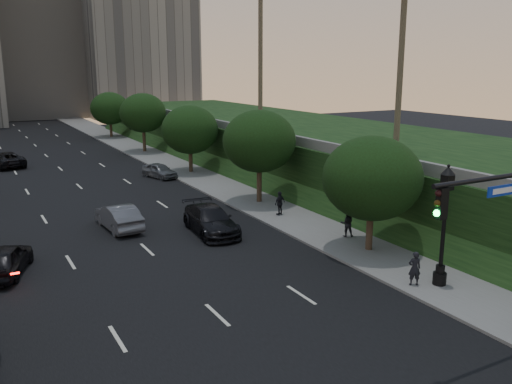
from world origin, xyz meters
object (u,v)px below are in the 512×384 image
street_lamp (443,231)px  pedestrian_c (280,203)px  sedan_far_left (5,160)px  sedan_far_right (159,171)px  pedestrian_a (414,268)px  sedan_near_left (4,260)px  sedan_mid_left (119,217)px  pedestrian_b (347,223)px  sedan_near_right (211,220)px

street_lamp → pedestrian_c: street_lamp is taller
sedan_far_left → pedestrian_c: (14.20, -28.37, 0.18)m
sedan_far_left → pedestrian_c: pedestrian_c is taller
street_lamp → sedan_far_right: street_lamp is taller
street_lamp → pedestrian_a: size_ratio=3.59×
sedan_near_left → pedestrian_c: (16.70, 2.37, 0.18)m
pedestrian_c → sedan_mid_left: bearing=-31.7°
sedan_far_left → sedan_near_left: bearing=72.5°
pedestrian_a → sedan_far_right: bearing=-62.6°
pedestrian_b → sedan_far_right: bearing=-52.6°
sedan_near_left → pedestrian_a: 19.04m
sedan_mid_left → pedestrian_a: 17.84m
sedan_near_left → sedan_far_left: size_ratio=0.82×
sedan_near_left → street_lamp: bearing=166.9°
street_lamp → pedestrian_b: bearing=84.5°
sedan_mid_left → pedestrian_a: bearing=117.1°
pedestrian_c → sedan_near_left: bearing=-10.0°
sedan_near_left → sedan_mid_left: sedan_mid_left is taller
street_lamp → sedan_far_left: size_ratio=1.03×
sedan_near_left → sedan_far_right: (14.00, 18.42, -0.10)m
sedan_near_right → pedestrian_a: 12.73m
street_lamp → pedestrian_c: (-0.21, 13.41, -1.70)m
sedan_far_right → pedestrian_a: pedestrian_a is taller
sedan_mid_left → sedan_near_right: 5.72m
street_lamp → sedan_mid_left: size_ratio=1.20×
sedan_far_right → pedestrian_b: (3.65, -21.87, 0.27)m
sedan_near_right → pedestrian_c: 5.51m
street_lamp → sedan_mid_left: (-10.21, 15.82, -1.86)m
street_lamp → sedan_far_right: bearing=95.7°
street_lamp → sedan_near_left: street_lamp is taller
pedestrian_a → pedestrian_c: bearing=-70.0°
sedan_near_right → pedestrian_c: pedestrian_c is taller
sedan_far_right → pedestrian_c: 16.28m
sedan_far_right → pedestrian_b: pedestrian_b is taller
sedan_near_left → pedestrian_c: size_ratio=2.84×
street_lamp → sedan_mid_left: 18.92m
sedan_near_left → sedan_far_left: bearing=-74.7°
sedan_far_left → pedestrian_a: pedestrian_a is taller
sedan_mid_left → sedan_far_left: sedan_mid_left is taller
sedan_mid_left → sedan_far_right: size_ratio=1.21×
pedestrian_b → pedestrian_c: pedestrian_c is taller
pedestrian_a → pedestrian_b: pedestrian_b is taller
pedestrian_b → pedestrian_c: 5.90m
sedan_far_right → sedan_near_right: bearing=-115.3°
sedan_mid_left → sedan_near_left: bearing=31.7°
sedan_near_left → pedestrian_c: bearing=-152.0°
sedan_near_right → pedestrian_b: size_ratio=3.48×
sedan_near_right → pedestrian_c: size_ratio=3.46×
sedan_near_left → pedestrian_c: 16.87m
pedestrian_a → sedan_near_right: bearing=-45.2°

